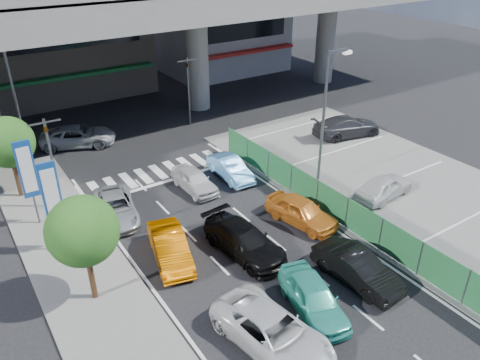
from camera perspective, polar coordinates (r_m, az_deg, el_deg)
ground at (r=20.49m, az=5.93°, el=-13.16°), size 120.00×120.00×0.00m
parking_lot at (r=28.52m, az=20.79°, el=-1.89°), size 12.00×28.00×0.06m
sidewalk_left at (r=20.82m, az=-17.19°, el=-13.53°), size 4.00×30.00×0.12m
fence_run at (r=23.58m, az=14.60°, el=-5.05°), size 0.16×22.00×1.80m
expressway at (r=35.36m, az=-17.67°, el=19.46°), size 64.00×14.00×10.75m
building_center at (r=46.04m, az=-21.84°, el=19.04°), size 14.00×10.90×15.00m
building_east at (r=51.31m, az=-2.74°, el=19.98°), size 12.00×10.90×12.00m
traffic_light_left at (r=25.73m, az=-22.32°, el=4.29°), size 1.60×1.24×5.20m
traffic_light_right at (r=35.63m, az=-6.40°, el=12.64°), size 1.60×1.24×5.20m
street_lamp_right at (r=26.16m, az=10.49°, el=8.36°), size 1.65×0.22×8.00m
street_lamp_left at (r=31.05m, az=-25.46°, el=9.28°), size 1.65×0.22×8.00m
signboard_near at (r=22.37m, az=-21.96°, el=-1.79°), size 0.80×0.14×4.70m
signboard_far at (r=24.98m, az=-24.49°, el=0.89°), size 0.80×0.14×4.70m
tree_near at (r=18.83m, az=-18.63°, el=-5.94°), size 2.80×2.80×4.80m
tree_far at (r=28.05m, az=-26.45°, el=4.12°), size 2.80×2.80×4.80m
sedan_white_mid_left at (r=17.80m, az=3.96°, el=-17.96°), size 3.03×5.26×1.38m
taxi_teal_mid at (r=19.24m, az=8.93°, el=-13.96°), size 2.61×4.33×1.38m
hatch_black_mid_right at (r=20.98m, az=14.06°, el=-10.41°), size 1.76×4.28×1.38m
taxi_orange_left at (r=21.82m, az=-8.53°, el=-8.09°), size 2.38×4.34×1.36m
sedan_black_mid at (r=21.96m, az=0.52°, el=-7.40°), size 2.39×4.92×1.38m
taxi_orange_right at (r=24.28m, az=7.52°, el=-3.81°), size 2.35×4.28×1.38m
wagon_silver_front_left at (r=25.37m, az=-14.96°, el=-3.28°), size 2.93×4.76×1.23m
sedan_white_front_mid at (r=27.25m, az=-5.59°, el=-0.01°), size 1.58×3.72×1.25m
kei_truck_front_right at (r=28.44m, az=-1.19°, el=1.43°), size 1.45×3.86×1.26m
crossing_wagon_silver at (r=34.64m, az=-19.14°, el=5.07°), size 5.57×4.08×1.41m
parked_sedan_white at (r=27.46m, az=17.14°, el=-0.76°), size 4.11×2.07×1.34m
parked_sedan_dgrey at (r=35.04m, az=12.89°, el=6.40°), size 5.43×3.08×1.48m
traffic_cone at (r=25.88m, az=11.62°, el=-2.76°), size 0.43×0.43×0.66m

